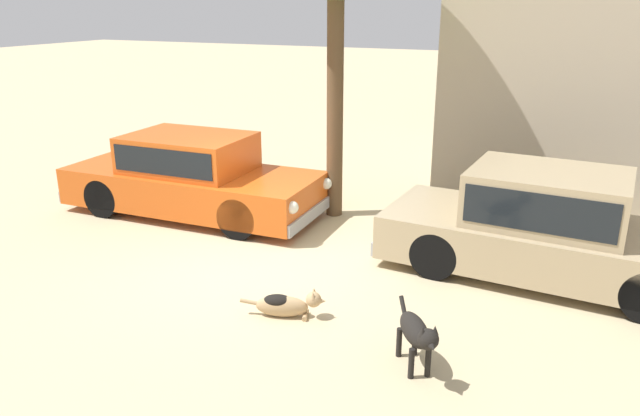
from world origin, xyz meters
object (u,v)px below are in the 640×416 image
parked_sedan_nearest (192,175)px  stray_dog_spotted (417,333)px  parked_sedan_second (546,225)px  stray_dog_tan (286,304)px

parked_sedan_nearest → stray_dog_spotted: 5.82m
parked_sedan_second → stray_dog_tan: (-2.65, -2.47, -0.56)m
stray_dog_tan → parked_sedan_nearest: bearing=122.1°
parked_sedan_second → parked_sedan_nearest: bearing=-178.1°
parked_sedan_second → stray_dog_spotted: (-0.95, -2.92, -0.30)m
parked_sedan_second → stray_dog_tan: parked_sedan_second is taller
parked_sedan_nearest → stray_dog_spotted: parked_sedan_nearest is taller
parked_sedan_nearest → parked_sedan_second: (5.86, -0.19, 0.03)m
stray_dog_spotted → stray_dog_tan: bearing=-139.6°
stray_dog_spotted → stray_dog_tan: (-1.71, 0.45, -0.26)m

